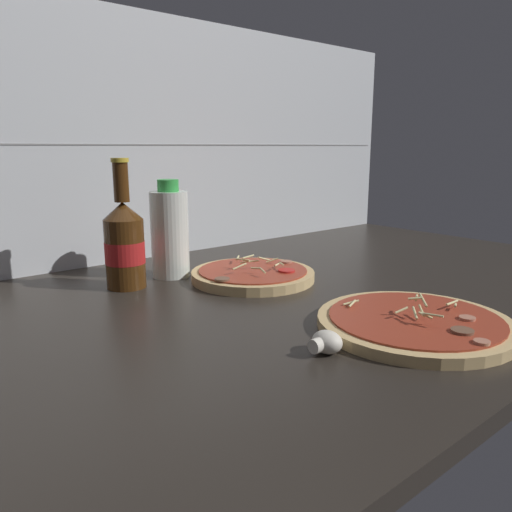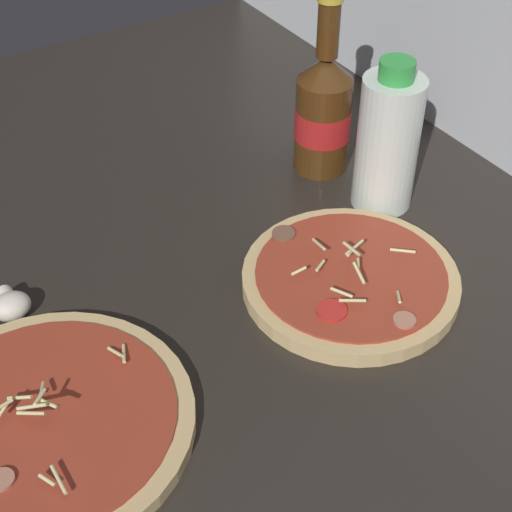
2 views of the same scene
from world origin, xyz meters
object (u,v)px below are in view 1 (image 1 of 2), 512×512
object	(u,v)px
pizza_near	(416,322)
mushroom_left	(326,342)
pizza_far	(253,275)
oil_bottle	(170,233)
beer_bottle	(124,243)

from	to	relation	value
pizza_near	mushroom_left	size ratio (longest dim) A/B	6.34
pizza_far	oil_bottle	bearing A→B (deg)	129.34
beer_bottle	pizza_far	bearing A→B (deg)	-27.79
pizza_far	beer_bottle	xyz separation A→B (cm)	(-22.44, 11.83, 7.70)
oil_bottle	pizza_far	bearing A→B (deg)	-50.66
pizza_near	oil_bottle	bearing A→B (deg)	103.46
mushroom_left	beer_bottle	bearing A→B (deg)	97.20
pizza_near	beer_bottle	world-z (taller)	beer_bottle
beer_bottle	oil_bottle	bearing A→B (deg)	9.82
pizza_near	oil_bottle	world-z (taller)	oil_bottle
oil_bottle	mushroom_left	bearing A→B (deg)	-96.11
pizza_far	mushroom_left	bearing A→B (deg)	-115.18
oil_bottle	beer_bottle	bearing A→B (deg)	-170.18
beer_bottle	mushroom_left	size ratio (longest dim) A/B	5.41
beer_bottle	mushroom_left	bearing A→B (deg)	-82.80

